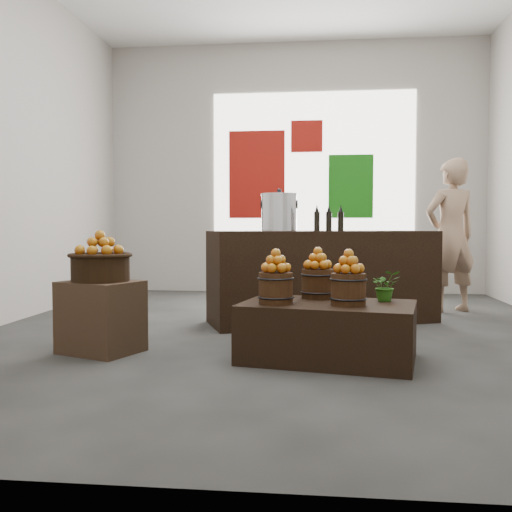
# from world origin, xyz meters

# --- Properties ---
(ground) EXTENTS (7.00, 7.00, 0.00)m
(ground) POSITION_xyz_m (0.00, 0.00, 0.00)
(ground) COLOR #3E3E3B
(ground) RESTS_ON ground
(back_wall) EXTENTS (6.00, 0.04, 4.00)m
(back_wall) POSITION_xyz_m (0.00, 3.50, 2.00)
(back_wall) COLOR #B0AAA2
(back_wall) RESTS_ON ground
(back_opening) EXTENTS (3.20, 0.02, 2.40)m
(back_opening) POSITION_xyz_m (0.30, 3.48, 2.00)
(back_opening) COLOR white
(back_opening) RESTS_ON back_wall
(deco_red_left) EXTENTS (0.90, 0.04, 1.40)m
(deco_red_left) POSITION_xyz_m (-0.60, 3.47, 1.90)
(deco_red_left) COLOR maroon
(deco_red_left) RESTS_ON back_wall
(deco_green_right) EXTENTS (0.70, 0.04, 1.00)m
(deco_green_right) POSITION_xyz_m (0.90, 3.47, 1.70)
(deco_green_right) COLOR #15660F
(deco_green_right) RESTS_ON back_wall
(deco_red_upper) EXTENTS (0.50, 0.04, 0.50)m
(deco_red_upper) POSITION_xyz_m (0.20, 3.47, 2.50)
(deco_red_upper) COLOR maroon
(deco_red_upper) RESTS_ON back_wall
(crate) EXTENTS (0.75, 0.69, 0.61)m
(crate) POSITION_xyz_m (-1.44, -1.10, 0.30)
(crate) COLOR #503725
(crate) RESTS_ON ground
(wicker_basket) EXTENTS (0.48, 0.48, 0.22)m
(wicker_basket) POSITION_xyz_m (-1.44, -1.10, 0.72)
(wicker_basket) COLOR black
(wicker_basket) RESTS_ON crate
(apples_in_basket) EXTENTS (0.38, 0.38, 0.20)m
(apples_in_basket) POSITION_xyz_m (-1.44, -1.10, 0.93)
(apples_in_basket) COLOR #980B04
(apples_in_basket) RESTS_ON wicker_basket
(display_table) EXTENTS (1.47, 1.07, 0.46)m
(display_table) POSITION_xyz_m (0.46, -1.20, 0.23)
(display_table) COLOR black
(display_table) RESTS_ON ground
(apple_bucket_front_left) EXTENTS (0.27, 0.27, 0.25)m
(apple_bucket_front_left) POSITION_xyz_m (0.06, -1.30, 0.59)
(apple_bucket_front_left) COLOR #3D2110
(apple_bucket_front_left) RESTS_ON display_table
(apples_in_bucket_front_left) EXTENTS (0.20, 0.20, 0.18)m
(apples_in_bucket_front_left) POSITION_xyz_m (0.06, -1.30, 0.80)
(apples_in_bucket_front_left) COLOR #980B04
(apples_in_bucket_front_left) RESTS_ON apple_bucket_front_left
(apple_bucket_front_right) EXTENTS (0.27, 0.27, 0.25)m
(apple_bucket_front_right) POSITION_xyz_m (0.62, -1.33, 0.59)
(apple_bucket_front_right) COLOR #3D2110
(apple_bucket_front_right) RESTS_ON display_table
(apples_in_bucket_front_right) EXTENTS (0.20, 0.20, 0.18)m
(apples_in_bucket_front_right) POSITION_xyz_m (0.62, -1.33, 0.80)
(apples_in_bucket_front_right) COLOR #980B04
(apples_in_bucket_front_right) RESTS_ON apple_bucket_front_right
(apple_bucket_rear) EXTENTS (0.27, 0.27, 0.25)m
(apple_bucket_rear) POSITION_xyz_m (0.38, -0.93, 0.59)
(apple_bucket_rear) COLOR #3D2110
(apple_bucket_rear) RESTS_ON display_table
(apples_in_bucket_rear) EXTENTS (0.20, 0.20, 0.18)m
(apples_in_bucket_rear) POSITION_xyz_m (0.38, -0.93, 0.80)
(apples_in_bucket_rear) COLOR #980B04
(apples_in_bucket_rear) RESTS_ON apple_bucket_rear
(herb_garnish_right) EXTENTS (0.25, 0.22, 0.25)m
(herb_garnish_right) POSITION_xyz_m (0.93, -1.05, 0.59)
(herb_garnish_right) COLOR #215812
(herb_garnish_right) RESTS_ON display_table
(herb_garnish_left) EXTENTS (0.18, 0.16, 0.27)m
(herb_garnish_left) POSITION_xyz_m (-0.01, -0.92, 0.60)
(herb_garnish_left) COLOR #215812
(herb_garnish_left) RESTS_ON display_table
(counter) EXTENTS (2.60, 1.63, 1.02)m
(counter) POSITION_xyz_m (0.44, 0.62, 0.51)
(counter) COLOR black
(counter) RESTS_ON ground
(stock_pot_left) EXTENTS (0.38, 0.38, 0.38)m
(stock_pot_left) POSITION_xyz_m (-0.03, 0.44, 1.21)
(stock_pot_left) COLOR silver
(stock_pot_left) RESTS_ON counter
(oil_cruets) EXTENTS (0.28, 0.16, 0.28)m
(oil_cruets) POSITION_xyz_m (0.53, 0.39, 1.16)
(oil_cruets) COLOR black
(oil_cruets) RESTS_ON counter
(shopper) EXTENTS (0.82, 0.69, 1.91)m
(shopper) POSITION_xyz_m (2.03, 1.58, 0.95)
(shopper) COLOR #A38063
(shopper) RESTS_ON ground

